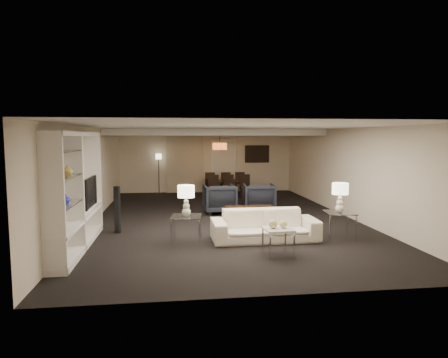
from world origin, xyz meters
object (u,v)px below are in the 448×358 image
armchair_right (259,198)px  vase_blue (66,199)px  pendant_light (220,146)px  chair_fr (240,182)px  television (85,192)px  armchair_left (219,199)px  floor_speaker (117,210)px  chair_fm (225,183)px  sofa (265,225)px  table_lamp_right (340,198)px  dining_table (227,188)px  chair_fl (210,183)px  marble_table (278,242)px  side_table_right (339,225)px  vase_amber (67,170)px  chair_nl (214,187)px  chair_nr (246,186)px  table_lamp_left (186,201)px  chair_nm (230,186)px  coffee_table (250,216)px  side_table_left (186,230)px  floor_lamp (159,174)px

armchair_right → vase_blue: bearing=49.3°
pendant_light → chair_fr: (0.99, 1.47, -1.49)m
television → armchair_left: bearing=-48.9°
floor_speaker → chair_fm: bearing=75.3°
sofa → table_lamp_right: 1.80m
armchair_right → dining_table: armchair_right is taller
pendant_light → chair_fl: 2.11m
marble_table → dining_table: (0.12, 7.92, 0.03)m
side_table_right → vase_amber: 5.80m
pendant_light → floor_speaker: (-3.00, -4.85, -1.37)m
marble_table → television: 4.23m
armchair_left → chair_fl: bearing=-94.7°
vase_amber → chair_nl: (3.40, 6.95, -1.23)m
armchair_right → chair_nl: bearing=-63.7°
dining_table → chair_nr: (0.60, -0.65, 0.14)m
pendant_light → marble_table: pendant_light is taller
vase_blue → floor_speaker: size_ratio=0.16×
floor_speaker → chair_nr: size_ratio=1.29×
armchair_left → chair_fl: size_ratio=1.09×
side_table_right → table_lamp_left: table_lamp_left is taller
floor_speaker → chair_nm: floor_speaker is taller
dining_table → chair_nl: bearing=-130.9°
chair_fr → vase_amber: bearing=68.0°
table_lamp_left → chair_fl: table_lamp_left is taller
floor_speaker → dining_table: bearing=72.7°
table_lamp_right → coffee_table: bearing=136.7°
armchair_left → side_table_right: armchair_left is taller
marble_table → pendant_light: bearing=92.2°
table_lamp_left → marble_table: size_ratio=1.24×
chair_fl → side_table_left: bearing=88.1°
table_lamp_left → chair_nl: bearing=78.8°
armchair_right → chair_nl: (-1.08, 2.87, 0.00)m
armchair_right → chair_fl: chair_fl is taller
chair_nl → chair_nr: (1.20, 0.00, 0.00)m
floor_speaker → floor_lamp: floor_lamp is taller
floor_lamp → vase_amber: bearing=-99.2°
table_lamp_right → marble_table: bearing=-147.1°
marble_table → chair_nl: bearing=93.8°
chair_nm → floor_lamp: size_ratio=0.54×
side_table_left → chair_fl: size_ratio=0.73×
television → chair_nr: television is taller
chair_nm → chair_fm: bearing=84.5°
floor_speaker → chair_nl: bearing=74.5°
table_lamp_right → floor_lamp: bearing=118.7°
armchair_right → chair_nl: 3.06m
floor_lamp → side_table_right: bearing=-61.3°
chair_nm → armchair_right: bearing=-86.0°
marble_table → sofa: bearing=90.0°
coffee_table → marble_table: size_ratio=2.40×
coffee_table → side_table_left: 2.34m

